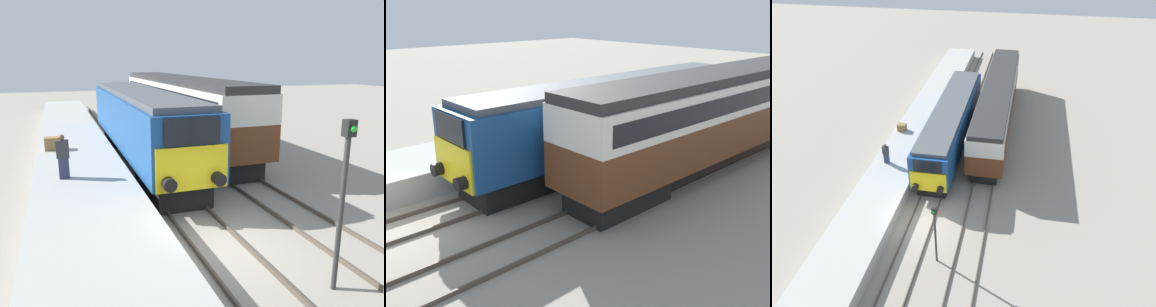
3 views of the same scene
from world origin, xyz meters
TOP-DOWN VIEW (x-y plane):
  - ground_plane at (0.00, 0.00)m, footprint 120.00×120.00m
  - platform_left at (-3.30, 8.00)m, footprint 3.50×50.00m
  - rails_near_track at (0.00, 5.00)m, footprint 1.51×60.00m
  - rails_far_track at (3.40, 5.00)m, footprint 1.50×60.00m
  - locomotive at (0.00, 10.12)m, footprint 2.70×16.01m
  - passenger_carriage at (3.40, 14.09)m, footprint 2.75×19.08m
  - person_on_platform at (-3.92, 5.05)m, footprint 0.44×0.26m
  - luggage_crate at (-4.32, 9.93)m, footprint 0.70×0.56m

SIDE VIEW (x-z plane):
  - ground_plane at x=0.00m, z-range 0.00..0.00m
  - rails_near_track at x=0.00m, z-range 0.00..0.14m
  - rails_far_track at x=3.40m, z-range 0.00..0.14m
  - platform_left at x=-3.30m, z-range 0.00..1.02m
  - luggage_crate at x=-4.32m, z-range 1.02..1.62m
  - person_on_platform at x=-3.92m, z-range 1.01..2.61m
  - locomotive at x=0.00m, z-range 0.25..3.95m
  - passenger_carriage at x=3.40m, z-range 0.44..4.62m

